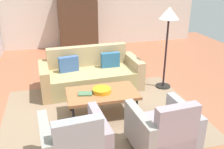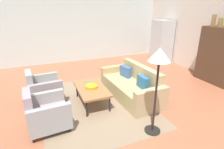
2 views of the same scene
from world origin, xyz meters
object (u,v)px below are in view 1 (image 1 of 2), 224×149
armchair_right (164,132)px  armchair_left (75,146)px  fruit_bowl (102,90)px  floor_lamp (169,21)px  book_stack (85,94)px  coffee_table (102,94)px  couch (91,75)px  cabinet (78,21)px

armchair_right → armchair_left: bearing=175.9°
armchair_right → fruit_bowl: 1.32m
floor_lamp → book_stack: bearing=-155.7°
coffee_table → fruit_bowl: 0.07m
couch → fruit_bowl: size_ratio=6.79×
coffee_table → couch: bearing=90.2°
armchair_left → book_stack: bearing=70.5°
armchair_right → book_stack: (-0.90, 1.15, 0.12)m
fruit_bowl → armchair_left: bearing=-116.8°
book_stack → cabinet: bearing=84.3°
coffee_table → book_stack: 0.30m
armchair_right → book_stack: armchair_right is taller
coffee_table → cabinet: cabinet is taller
coffee_table → book_stack: size_ratio=4.71×
fruit_bowl → book_stack: bearing=-177.0°
coffee_table → armchair_right: 1.32m
armchair_left → fruit_bowl: (0.59, 1.17, 0.14)m
armchair_left → book_stack: 1.20m
armchair_left → fruit_bowl: 1.31m
armchair_right → cabinet: 5.44m
coffee_table → floor_lamp: floor_lamp is taller
couch → armchair_right: (0.61, -2.35, 0.06)m
armchair_right → cabinet: bearing=90.9°
couch → cabinet: 3.11m
coffee_table → book_stack: bearing=-177.1°
armchair_left → couch: bearing=71.1°
couch → floor_lamp: bearing=163.5°
armchair_left → cabinet: 5.47m
couch → floor_lamp: size_ratio=1.25×
book_stack → fruit_bowl: bearing=3.0°
armchair_left → cabinet: size_ratio=0.49×
floor_lamp → armchair_left: bearing=-137.1°
armchair_left → armchair_right: same height
book_stack → cabinet: (0.42, 4.24, 0.44)m
cabinet → floor_lamp: size_ratio=1.05×
coffee_table → armchair_left: armchair_left is taller
couch → armchair_left: armchair_left is taller
floor_lamp → armchair_right: bearing=-115.3°
coffee_table → floor_lamp: (1.54, 0.81, 1.03)m
fruit_bowl → cabinet: bearing=88.2°
book_stack → cabinet: 4.29m
armchair_left → floor_lamp: floor_lamp is taller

